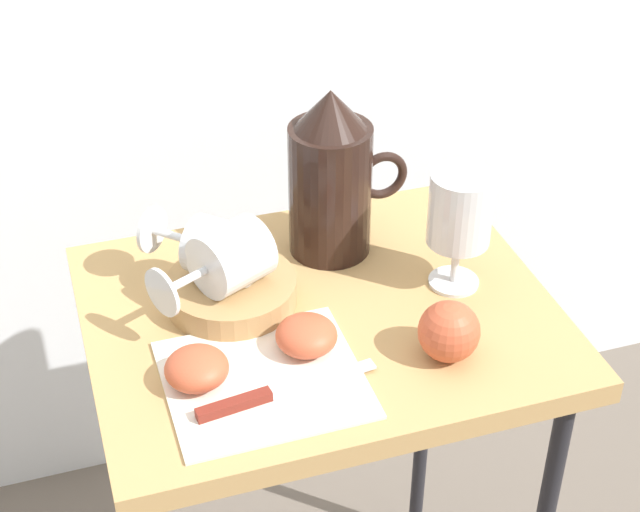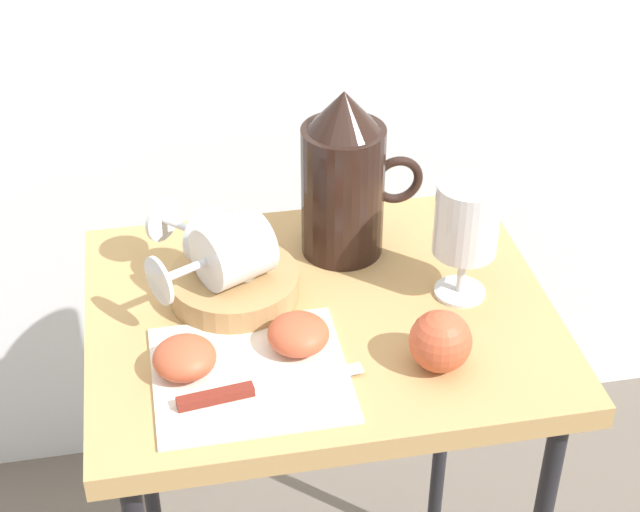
{
  "view_description": "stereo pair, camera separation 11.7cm",
  "coord_description": "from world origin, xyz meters",
  "px_view_note": "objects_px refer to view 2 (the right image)",
  "views": [
    {
      "loc": [
        -0.29,
        -0.91,
        1.49
      ],
      "look_at": [
        0.0,
        0.0,
        0.81
      ],
      "focal_mm": 55.8,
      "sensor_mm": 36.0,
      "label": 1
    },
    {
      "loc": [
        -0.18,
        -0.94,
        1.49
      ],
      "look_at": [
        0.0,
        0.0,
        0.81
      ],
      "focal_mm": 55.8,
      "sensor_mm": 36.0,
      "label": 2
    }
  ],
  "objects_px": {
    "table": "(320,358)",
    "apple_half_left": "(185,358)",
    "wine_glass_tipped_near": "(231,252)",
    "wine_glass_tipped_far": "(224,242)",
    "apple_whole": "(440,341)",
    "pitcher": "(344,188)",
    "apple_half_right": "(298,334)",
    "basket_tray": "(234,285)",
    "wine_glass_upright": "(467,225)",
    "knife": "(244,391)"
  },
  "relations": [
    {
      "from": "table",
      "to": "apple_whole",
      "type": "bearing_deg",
      "value": -48.03
    },
    {
      "from": "apple_half_right",
      "to": "wine_glass_tipped_near",
      "type": "bearing_deg",
      "value": 121.11
    },
    {
      "from": "wine_glass_tipped_far",
      "to": "apple_whole",
      "type": "distance_m",
      "value": 0.29
    },
    {
      "from": "knife",
      "to": "basket_tray",
      "type": "bearing_deg",
      "value": 86.44
    },
    {
      "from": "wine_glass_tipped_near",
      "to": "knife",
      "type": "xyz_separation_m",
      "value": [
        -0.01,
        -0.17,
        -0.07
      ]
    },
    {
      "from": "wine_glass_tipped_near",
      "to": "knife",
      "type": "bearing_deg",
      "value": -92.81
    },
    {
      "from": "wine_glass_upright",
      "to": "apple_half_right",
      "type": "bearing_deg",
      "value": -162.52
    },
    {
      "from": "apple_half_left",
      "to": "apple_half_right",
      "type": "xyz_separation_m",
      "value": [
        0.13,
        0.02,
        0.0
      ]
    },
    {
      "from": "wine_glass_tipped_near",
      "to": "wine_glass_upright",
      "type": "bearing_deg",
      "value": -7.59
    },
    {
      "from": "pitcher",
      "to": "apple_half_left",
      "type": "height_order",
      "value": "pitcher"
    },
    {
      "from": "wine_glass_tipped_near",
      "to": "apple_half_left",
      "type": "xyz_separation_m",
      "value": [
        -0.07,
        -0.12,
        -0.05
      ]
    },
    {
      "from": "pitcher",
      "to": "apple_half_right",
      "type": "xyz_separation_m",
      "value": [
        -0.09,
        -0.19,
        -0.07
      ]
    },
    {
      "from": "pitcher",
      "to": "apple_half_right",
      "type": "height_order",
      "value": "pitcher"
    },
    {
      "from": "wine_glass_tipped_near",
      "to": "apple_half_left",
      "type": "relative_size",
      "value": 2.22
    },
    {
      "from": "table",
      "to": "pitcher",
      "type": "height_order",
      "value": "pitcher"
    },
    {
      "from": "apple_half_right",
      "to": "apple_whole",
      "type": "height_order",
      "value": "apple_whole"
    },
    {
      "from": "table",
      "to": "apple_half_left",
      "type": "height_order",
      "value": "apple_half_left"
    },
    {
      "from": "wine_glass_tipped_far",
      "to": "apple_half_left",
      "type": "distance_m",
      "value": 0.17
    },
    {
      "from": "basket_tray",
      "to": "apple_half_right",
      "type": "relative_size",
      "value": 2.24
    },
    {
      "from": "apple_half_left",
      "to": "apple_whole",
      "type": "xyz_separation_m",
      "value": [
        0.28,
        -0.04,
        0.01
      ]
    },
    {
      "from": "apple_half_right",
      "to": "knife",
      "type": "distance_m",
      "value": 0.1
    },
    {
      "from": "pitcher",
      "to": "wine_glass_tipped_near",
      "type": "xyz_separation_m",
      "value": [
        -0.16,
        -0.09,
        -0.02
      ]
    },
    {
      "from": "pitcher",
      "to": "knife",
      "type": "bearing_deg",
      "value": -122.27
    },
    {
      "from": "table",
      "to": "basket_tray",
      "type": "distance_m",
      "value": 0.15
    },
    {
      "from": "wine_glass_tipped_far",
      "to": "pitcher",
      "type": "bearing_deg",
      "value": 20.71
    },
    {
      "from": "wine_glass_tipped_near",
      "to": "wine_glass_tipped_far",
      "type": "height_order",
      "value": "wine_glass_tipped_near"
    },
    {
      "from": "wine_glass_tipped_far",
      "to": "basket_tray",
      "type": "bearing_deg",
      "value": -63.55
    },
    {
      "from": "apple_half_right",
      "to": "basket_tray",
      "type": "bearing_deg",
      "value": 117.73
    },
    {
      "from": "wine_glass_upright",
      "to": "apple_half_left",
      "type": "distance_m",
      "value": 0.37
    },
    {
      "from": "wine_glass_upright",
      "to": "wine_glass_tipped_near",
      "type": "distance_m",
      "value": 0.28
    },
    {
      "from": "apple_half_left",
      "to": "knife",
      "type": "distance_m",
      "value": 0.08
    },
    {
      "from": "apple_half_right",
      "to": "apple_half_left",
      "type": "bearing_deg",
      "value": -172.44
    },
    {
      "from": "basket_tray",
      "to": "apple_whole",
      "type": "bearing_deg",
      "value": -38.96
    },
    {
      "from": "pitcher",
      "to": "apple_half_left",
      "type": "relative_size",
      "value": 3.21
    },
    {
      "from": "wine_glass_tipped_far",
      "to": "apple_whole",
      "type": "relative_size",
      "value": 2.1
    },
    {
      "from": "wine_glass_tipped_near",
      "to": "apple_whole",
      "type": "relative_size",
      "value": 2.22
    },
    {
      "from": "wine_glass_tipped_far",
      "to": "apple_half_left",
      "type": "xyz_separation_m",
      "value": [
        -0.06,
        -0.15,
        -0.05
      ]
    },
    {
      "from": "wine_glass_tipped_near",
      "to": "apple_whole",
      "type": "height_order",
      "value": "wine_glass_tipped_near"
    },
    {
      "from": "wine_glass_upright",
      "to": "apple_half_right",
      "type": "height_order",
      "value": "wine_glass_upright"
    },
    {
      "from": "apple_half_left",
      "to": "wine_glass_tipped_near",
      "type": "bearing_deg",
      "value": 61.02
    },
    {
      "from": "pitcher",
      "to": "apple_half_right",
      "type": "bearing_deg",
      "value": -115.61
    },
    {
      "from": "knife",
      "to": "table",
      "type": "bearing_deg",
      "value": 51.13
    },
    {
      "from": "table",
      "to": "apple_half_left",
      "type": "relative_size",
      "value": 10.25
    },
    {
      "from": "table",
      "to": "wine_glass_tipped_near",
      "type": "bearing_deg",
      "value": 160.69
    },
    {
      "from": "pitcher",
      "to": "wine_glass_tipped_far",
      "type": "distance_m",
      "value": 0.17
    },
    {
      "from": "apple_half_left",
      "to": "knife",
      "type": "bearing_deg",
      "value": -40.07
    },
    {
      "from": "wine_glass_upright",
      "to": "apple_whole",
      "type": "bearing_deg",
      "value": -117.3
    },
    {
      "from": "pitcher",
      "to": "wine_glass_upright",
      "type": "xyz_separation_m",
      "value": [
        0.12,
        -0.12,
        0.01
      ]
    },
    {
      "from": "wine_glass_tipped_near",
      "to": "apple_whole",
      "type": "distance_m",
      "value": 0.27
    },
    {
      "from": "wine_glass_tipped_near",
      "to": "pitcher",
      "type": "bearing_deg",
      "value": 29.33
    }
  ]
}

